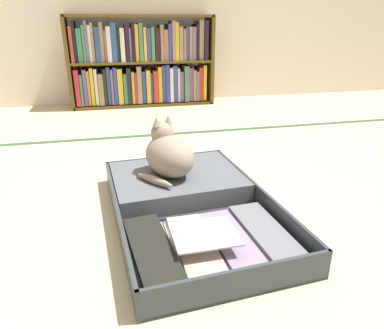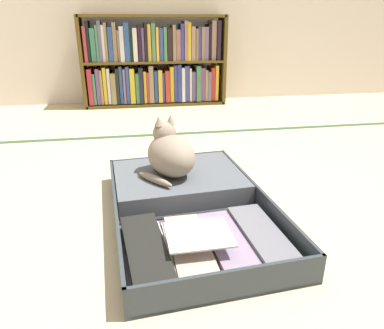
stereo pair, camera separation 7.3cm
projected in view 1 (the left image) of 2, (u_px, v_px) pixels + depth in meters
The scene contains 5 objects.
ground_plane at pixel (160, 238), 1.29m from camera, with size 10.00×10.00×0.00m, color #C9B690.
tatami_border at pixel (134, 136), 2.43m from camera, with size 4.80×0.05×0.00m.
bookshelf at pixel (142, 64), 3.21m from camera, with size 1.29×0.27×0.79m.
open_suitcase at pixel (186, 201), 1.47m from camera, with size 0.66×0.97×0.11m.
black_cat at pixel (168, 154), 1.54m from camera, with size 0.29×0.32×0.26m.
Camera 1 is at (-0.13, -1.09, 0.74)m, focal length 33.08 mm.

